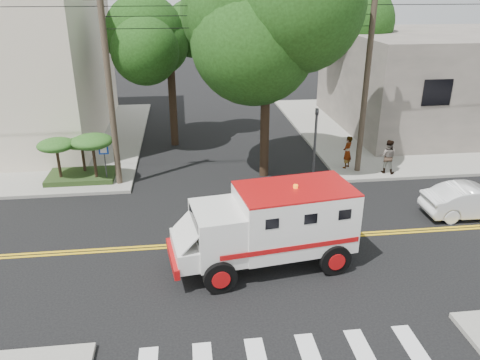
{
  "coord_description": "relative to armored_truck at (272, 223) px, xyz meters",
  "views": [
    {
      "loc": [
        -2.38,
        -15.18,
        8.94
      ],
      "look_at": [
        -0.24,
        2.19,
        1.6
      ],
      "focal_mm": 35.0,
      "sensor_mm": 36.0,
      "label": 1
    }
  ],
  "objects": [
    {
      "name": "sidewalk_nw",
      "position": [
        -13.85,
        15.1,
        -1.51
      ],
      "size": [
        17.0,
        17.0,
        0.15
      ],
      "primitive_type": "cube",
      "color": "gray",
      "rests_on": "ground"
    },
    {
      "name": "sidewalk_ne",
      "position": [
        13.15,
        15.1,
        -1.51
      ],
      "size": [
        17.0,
        17.0,
        0.15
      ],
      "primitive_type": "cube",
      "color": "gray",
      "rests_on": "ground"
    },
    {
      "name": "parked_sedan",
      "position": [
        8.98,
        2.6,
        -0.91
      ],
      "size": [
        4.12,
        1.48,
        1.35
      ],
      "primitive_type": "imported",
      "rotation": [
        0.0,
        0.0,
        1.56
      ],
      "color": "white",
      "rests_on": "ground"
    },
    {
      "name": "palm_planter",
      "position": [
        -7.79,
        8.23,
        0.06
      ],
      "size": [
        3.52,
        2.63,
        2.36
      ],
      "color": "#1E3314",
      "rests_on": "sidewalk_nw"
    },
    {
      "name": "armored_truck",
      "position": [
        0.0,
        0.0,
        0.0
      ],
      "size": [
        6.37,
        3.16,
        2.78
      ],
      "rotation": [
        0.0,
        0.0,
        0.14
      ],
      "color": "silver",
      "rests_on": "ground"
    },
    {
      "name": "tree_left",
      "position": [
        -3.03,
        13.39,
        4.15
      ],
      "size": [
        4.48,
        4.2,
        7.7
      ],
      "color": "black",
      "rests_on": "ground"
    },
    {
      "name": "building_right",
      "position": [
        14.65,
        15.6,
        1.57
      ],
      "size": [
        14.0,
        12.0,
        6.0
      ],
      "primitive_type": "cube",
      "color": "#645D56",
      "rests_on": "sidewalk_ne"
    },
    {
      "name": "traffic_signal",
      "position": [
        3.45,
        7.2,
        0.64
      ],
      "size": [
        0.15,
        0.18,
        3.6
      ],
      "color": "#3F3F42",
      "rests_on": "ground"
    },
    {
      "name": "pedestrian_a",
      "position": [
        5.5,
        8.23,
        -0.59
      ],
      "size": [
        0.73,
        0.72,
        1.7
      ],
      "primitive_type": "imported",
      "rotation": [
        0.0,
        0.0,
        3.9
      ],
      "color": "gray",
      "rests_on": "sidewalk_ne"
    },
    {
      "name": "utility_pole_left",
      "position": [
        -5.95,
        7.6,
        2.92
      ],
      "size": [
        0.28,
        0.28,
        9.0
      ],
      "primitive_type": "cylinder",
      "color": "#382D23",
      "rests_on": "ground"
    },
    {
      "name": "utility_pole_right",
      "position": [
        5.95,
        7.8,
        2.92
      ],
      "size": [
        0.28,
        0.28,
        9.0
      ],
      "primitive_type": "cylinder",
      "color": "#382D23",
      "rests_on": "ground"
    },
    {
      "name": "tree_right",
      "position": [
        8.49,
        17.38,
        4.51
      ],
      "size": [
        4.8,
        4.5,
        8.2
      ],
      "color": "black",
      "rests_on": "ground"
    },
    {
      "name": "ground",
      "position": [
        -0.35,
        1.6,
        -1.58
      ],
      "size": [
        100.0,
        100.0,
        0.0
      ],
      "primitive_type": "plane",
      "color": "black",
      "rests_on": "ground"
    },
    {
      "name": "pedestrian_b",
      "position": [
        7.27,
        7.31,
        -0.57
      ],
      "size": [
        1.05,
        0.99,
        1.72
      ],
      "primitive_type": "imported",
      "rotation": [
        0.0,
        0.0,
        2.6
      ],
      "color": "gray",
      "rests_on": "sidewalk_ne"
    },
    {
      "name": "tree_main",
      "position": [
        1.59,
        7.81,
        5.62
      ],
      "size": [
        6.08,
        5.7,
        9.85
      ],
      "color": "black",
      "rests_on": "ground"
    },
    {
      "name": "accessibility_sign",
      "position": [
        -6.55,
        7.78,
        -0.22
      ],
      "size": [
        0.45,
        0.1,
        2.02
      ],
      "color": "#3F3F42",
      "rests_on": "ground"
    }
  ]
}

